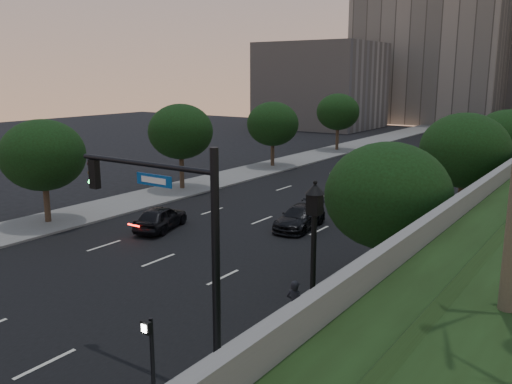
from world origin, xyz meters
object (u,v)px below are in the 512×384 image
Objects in this scene: sedan_near_left at (161,218)px; sedan_mid_left at (357,172)px; sedan_far_left at (373,154)px; sedan_near_right at (300,217)px; pedestrian_c at (405,239)px; pedestrian_a at (295,305)px; pedestrian_b at (408,253)px; street_lamp at (313,269)px; sedan_far_right at (480,164)px; traffic_signal_mast at (187,258)px.

sedan_mid_left is at bearing -114.86° from sedan_near_left.
sedan_far_left is 1.08× the size of sedan_near_right.
sedan_mid_left is 2.38× the size of pedestrian_c.
pedestrian_c is (13.58, -28.40, 0.32)m from sedan_far_left.
sedan_near_left is 2.46× the size of pedestrian_c.
pedestrian_a is 7.94m from pedestrian_b.
sedan_mid_left reaches higher than sedan_near_right.
street_lamp is 1.21× the size of sedan_far_right.
sedan_mid_left is 0.83× the size of sedan_far_left.
sedan_mid_left is at bearing -78.67° from pedestrian_c.
sedan_near_right is 8.65m from pedestrian_b.
pedestrian_c reaches higher than sedan_mid_left.
pedestrian_a is at bearing 72.40° from traffic_signal_mast.
pedestrian_b is at bearing 102.41° from sedan_far_left.
sedan_near_left is at bearing 93.60° from sedan_mid_left.
sedan_near_right is 26.14m from sedan_far_right.
street_lamp is 14.10m from sedan_near_right.
sedan_far_left is 2.83× the size of pedestrian_b.
sedan_far_left reaches higher than sedan_near_right.
sedan_mid_left is 20.24m from pedestrian_c.
sedan_near_right is 0.98× the size of sedan_far_right.
pedestrian_a is (10.00, -27.18, 0.37)m from sedan_mid_left.
sedan_near_left is at bearing -6.41° from pedestrian_c.
sedan_near_left is 0.92× the size of sedan_near_right.
sedan_mid_left is at bearing -72.24° from pedestrian_a.
traffic_signal_mast is 44.02m from sedan_far_left.
traffic_signal_mast is at bearing -77.80° from sedan_near_right.
traffic_signal_mast reaches higher than street_lamp.
pedestrian_a is (13.04, -6.66, 0.33)m from sedan_near_left.
sedan_near_left reaches higher than sedan_mid_left.
street_lamp is 1.83m from pedestrian_a.
sedan_near_right is (-7.37, 11.86, -1.97)m from street_lamp.
sedan_near_right is (3.49, -15.63, -0.01)m from sedan_mid_left.
pedestrian_b is (0.43, 8.14, -1.61)m from street_lamp.
pedestrian_a is at bearing 122.24° from sedan_mid_left.
sedan_far_left is 40.43m from pedestrian_a.
traffic_signal_mast is at bearing 69.96° from pedestrian_a.
sedan_far_right is at bearing -88.91° from pedestrian_a.
street_lamp is at bearing 136.94° from sedan_near_left.
pedestrian_a is at bearing 95.97° from sedan_far_left.
sedan_far_left is at bearing -106.19° from sedan_near_left.
pedestrian_b is (14.47, -30.40, 0.34)m from sedan_far_left.
sedan_mid_left is at bearing 96.28° from sedan_near_right.
traffic_signal_mast is 3.90× the size of pedestrian_a.
pedestrian_a is (6.51, -11.55, 0.38)m from sedan_near_right.
traffic_signal_mast is 1.25× the size of street_lamp.
sedan_mid_left is 12.75m from sedan_far_right.
pedestrian_b is (2.58, 11.88, -2.65)m from traffic_signal_mast.
traffic_signal_mast is at bearing -119.82° from street_lamp.
sedan_far_left is at bearing 110.01° from street_lamp.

